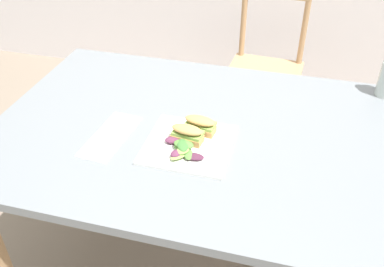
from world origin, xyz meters
TOP-DOWN VIEW (x-y plane):
  - dining_table at (0.09, 0.16)m, footprint 1.44×0.94m
  - chair_wooden_far at (0.18, 1.22)m, footprint 0.42×0.42m
  - plate_lunch at (0.05, 0.06)m, footprint 0.27×0.27m
  - sandwich_half_front at (0.05, 0.07)m, footprint 0.11×0.07m
  - sandwich_half_back at (0.07, 0.13)m, footprint 0.11×0.07m
  - salad_mixed_greens at (0.04, 0.02)m, footprint 0.14×0.13m
  - napkin_folded at (-0.20, 0.05)m, footprint 0.13×0.27m
  - fork_on_napkin at (-0.20, 0.06)m, footprint 0.05×0.19m

SIDE VIEW (x-z plane):
  - chair_wooden_far at x=0.18m, z-range 0.01..0.88m
  - dining_table at x=0.09m, z-range 0.26..1.00m
  - napkin_folded at x=-0.20m, z-range 0.74..0.74m
  - plate_lunch at x=0.05m, z-range 0.74..0.75m
  - fork_on_napkin at x=-0.20m, z-range 0.74..0.75m
  - salad_mixed_greens at x=0.04m, z-range 0.75..0.78m
  - sandwich_half_front at x=0.05m, z-range 0.75..0.81m
  - sandwich_half_back at x=0.07m, z-range 0.75..0.81m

